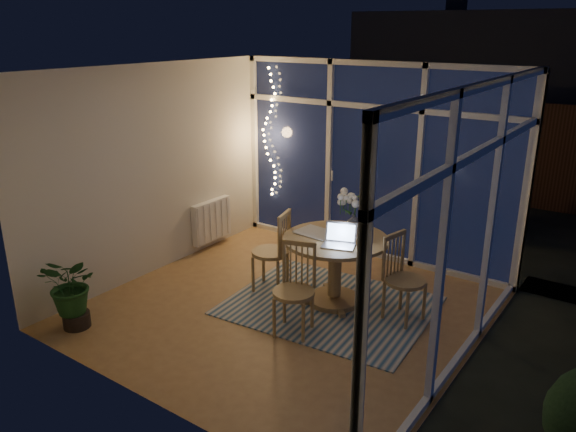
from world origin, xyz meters
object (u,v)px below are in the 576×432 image
Objects in this scene: chair_left at (270,250)px; chair_front at (294,290)px; laptop at (339,235)px; chair_right at (406,279)px; potted_plant at (73,294)px; dining_table at (335,271)px; flower_vase at (354,221)px.

chair_left is 1.03× the size of chair_front.
chair_right is at bearing 5.20° from laptop.
potted_plant is (-1.13, -1.89, -0.12)m from chair_left.
potted_plant is (-2.08, -1.83, -0.54)m from laptop.
dining_table is 0.58m from laptop.
laptop is 0.55m from flower_vase.
flower_vase is at bearing 50.20° from potted_plant.
potted_plant is at bearing 140.28° from chair_right.
chair_left reaches higher than chair_right.
flower_vase is (-0.77, 0.24, 0.42)m from chair_right.
chair_right is (1.61, 0.22, -0.02)m from chair_left.
laptop reaches higher than flower_vase.
flower_vase reaches higher than potted_plant.
chair_front is at bearing -91.66° from flower_vase.
chair_front is at bearing 150.89° from chair_right.
chair_left reaches higher than dining_table.
laptop reaches higher than chair_left.
flower_vase is 0.28× the size of potted_plant.
chair_left is at bearing 110.49° from chair_right.
laptop is 1.62× the size of flower_vase.
chair_right is 2.85× the size of laptop.
chair_left is at bearing -170.58° from dining_table.
dining_table is at bearing 46.38° from potted_plant.
laptop reaches higher than chair_front.
flower_vase reaches higher than chair_left.
chair_right is 3.47m from potted_plant.
chair_front reaches higher than chair_right.
dining_table is at bearing -95.97° from flower_vase.
flower_vase is at bearing 72.29° from chair_front.
laptop is (0.15, 0.62, 0.43)m from chair_front.
dining_table is at bearing 108.98° from chair_right.
dining_table is 0.82m from chair_right.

